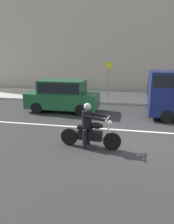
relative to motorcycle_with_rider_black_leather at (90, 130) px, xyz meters
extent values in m
plane|color=#2B2B2B|center=(1.77, 1.12, -0.65)|extent=(80.00, 80.00, 0.00)
cube|color=#A8A399|center=(1.77, 9.12, -0.58)|extent=(40.00, 4.40, 0.14)
cube|color=#A89E8E|center=(1.77, 12.52, 6.14)|extent=(40.00, 1.40, 13.58)
cube|color=silver|center=(1.49, 2.02, -0.65)|extent=(18.00, 0.14, 0.01)
cylinder|color=black|center=(0.79, -0.06, -0.35)|extent=(0.62, 0.17, 0.61)
cylinder|color=black|center=(-0.76, 0.06, -0.35)|extent=(0.62, 0.17, 0.61)
cylinder|color=silver|center=(0.67, -0.05, 0.05)|extent=(0.39, 0.08, 0.85)
cube|color=black|center=(0.01, 0.00, -0.21)|extent=(0.87, 0.34, 0.32)
ellipsoid|color=black|center=(0.23, -0.02, 0.17)|extent=(0.50, 0.28, 0.22)
cube|color=black|center=(-0.17, 0.01, 0.07)|extent=(0.54, 0.28, 0.10)
cylinder|color=silver|center=(0.61, -0.05, 0.45)|extent=(0.09, 0.70, 0.04)
sphere|color=silver|center=(0.69, -0.05, 0.31)|extent=(0.17, 0.17, 0.17)
cylinder|color=silver|center=(-0.28, 0.18, -0.33)|extent=(0.70, 0.12, 0.07)
cylinder|color=black|center=(-0.14, -0.19, -0.30)|extent=(0.16, 0.16, 0.70)
cylinder|color=black|center=(-0.11, 0.21, -0.30)|extent=(0.16, 0.16, 0.70)
cylinder|color=black|center=(-0.11, 0.01, 0.37)|extent=(0.36, 0.36, 0.60)
cylinder|color=black|center=(0.23, -0.24, 0.50)|extent=(0.73, 0.14, 0.19)
cylinder|color=black|center=(0.27, 0.20, 0.50)|extent=(0.73, 0.14, 0.19)
sphere|color=tan|center=(-0.09, 0.01, 0.79)|extent=(0.20, 0.20, 0.20)
sphere|color=#B7B7BC|center=(-0.09, 0.01, 0.82)|extent=(0.25, 0.25, 0.25)
cube|color=#164C28|center=(-2.46, 4.59, 0.01)|extent=(4.05, 1.70, 0.84)
cube|color=#164C28|center=(-2.46, 4.59, 0.79)|extent=(2.51, 1.56, 0.72)
cube|color=black|center=(-2.46, 4.59, 0.79)|extent=(2.31, 1.59, 0.58)
cylinder|color=black|center=(-1.21, 4.59, -0.33)|extent=(0.64, 1.76, 0.64)
cylinder|color=black|center=(-3.72, 4.59, -0.33)|extent=(0.64, 1.76, 0.64)
cylinder|color=black|center=(3.07, 4.34, -0.33)|extent=(0.64, 1.96, 0.64)
cylinder|color=gray|center=(-0.29, 8.41, 0.77)|extent=(0.08, 0.08, 2.57)
cube|color=yellow|center=(-0.29, 8.38, 1.81)|extent=(0.44, 0.03, 0.44)
cylinder|color=black|center=(2.60, 9.86, -0.06)|extent=(0.14, 0.14, 0.91)
cylinder|color=black|center=(2.80, 9.86, -0.06)|extent=(0.14, 0.14, 0.91)
cylinder|color=#234256|center=(2.70, 9.86, 0.71)|extent=(0.34, 0.34, 0.64)
sphere|color=tan|center=(2.70, 9.86, 1.14)|extent=(0.21, 0.21, 0.21)
camera|label=1|loc=(1.34, -6.93, 2.51)|focal=34.55mm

